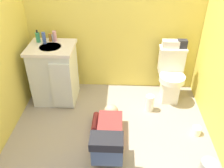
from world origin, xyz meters
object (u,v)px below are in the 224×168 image
at_px(faucet, 53,38).
at_px(bottle_amber, 50,37).
at_px(paper_towel_roll, 150,103).
at_px(vanity_cabinet, 55,73).
at_px(bottle_pink, 55,36).
at_px(toilet_paper_roll, 196,131).
at_px(toiletry_bag, 182,44).
at_px(person_plumber, 108,136).
at_px(soap_dispenser, 38,37).
at_px(bottle_blue, 44,38).
at_px(toilet, 171,75).
at_px(tissue_box, 171,44).

relative_size(faucet, bottle_amber, 0.93).
bearing_deg(paper_towel_roll, vanity_cabinet, 170.41).
bearing_deg(paper_towel_roll, bottle_amber, 164.22).
bearing_deg(faucet, bottle_pink, 24.04).
bearing_deg(toilet_paper_roll, faucet, 156.63).
distance_m(vanity_cabinet, toiletry_bag, 1.76).
relative_size(faucet, person_plumber, 0.09).
height_order(faucet, toiletry_bag, faucet).
height_order(bottle_pink, toilet_paper_roll, bottle_pink).
height_order(vanity_cabinet, soap_dispenser, soap_dispenser).
bearing_deg(toiletry_bag, paper_towel_roll, -134.65).
bearing_deg(person_plumber, faucet, 127.06).
bearing_deg(soap_dispenser, bottle_amber, 12.26).
distance_m(faucet, bottle_blue, 0.12).
distance_m(toilet, person_plumber, 1.31).
xyz_separation_m(vanity_cabinet, soap_dispenser, (-0.19, 0.13, 0.47)).
bearing_deg(bottle_amber, vanity_cabinet, -75.96).
height_order(toilet, toiletry_bag, toiletry_bag).
xyz_separation_m(vanity_cabinet, faucet, (-0.00, 0.15, 0.45)).
height_order(soap_dispenser, bottle_blue, soap_dispenser).
xyz_separation_m(vanity_cabinet, paper_towel_roll, (1.30, -0.22, -0.30)).
distance_m(person_plumber, bottle_amber, 1.52).
distance_m(toilet, faucet, 1.69).
xyz_separation_m(bottle_blue, bottle_pink, (0.12, 0.07, -0.00)).
distance_m(faucet, bottle_amber, 0.04).
xyz_separation_m(faucet, bottle_amber, (-0.04, 0.01, 0.00)).
distance_m(bottle_blue, bottle_pink, 0.14).
relative_size(toilet, faucet, 7.50).
bearing_deg(faucet, toilet, -1.67).
xyz_separation_m(toiletry_bag, bottle_pink, (-1.69, -0.03, 0.09)).
distance_m(bottle_blue, toilet_paper_roll, 2.24).
relative_size(tissue_box, soap_dispenser, 1.33).
distance_m(vanity_cabinet, soap_dispenser, 0.52).
bearing_deg(vanity_cabinet, bottle_amber, 104.04).
bearing_deg(person_plumber, soap_dispenser, 133.66).
height_order(faucet, person_plumber, faucet).
bearing_deg(person_plumber, vanity_cabinet, 131.14).
height_order(vanity_cabinet, bottle_amber, bottle_amber).
bearing_deg(toilet, faucet, 178.33).
relative_size(faucet, bottle_blue, 0.66).
bearing_deg(toilet, person_plumber, -129.10).
distance_m(faucet, paper_towel_roll, 1.55).
bearing_deg(paper_towel_roll, soap_dispenser, 166.98).
xyz_separation_m(person_plumber, bottle_pink, (-0.77, 1.06, 0.72)).
bearing_deg(toilet, tissue_box, 116.43).
bearing_deg(toilet, toiletry_bag, 40.77).
distance_m(vanity_cabinet, toilet_paper_roll, 1.98).
distance_m(person_plumber, bottle_blue, 1.51).
relative_size(bottle_amber, bottle_pink, 0.74).
distance_m(bottle_amber, paper_towel_roll, 1.59).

